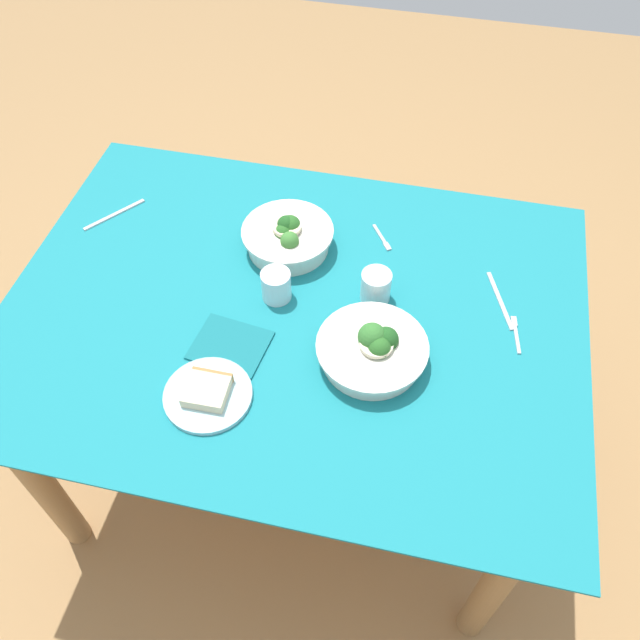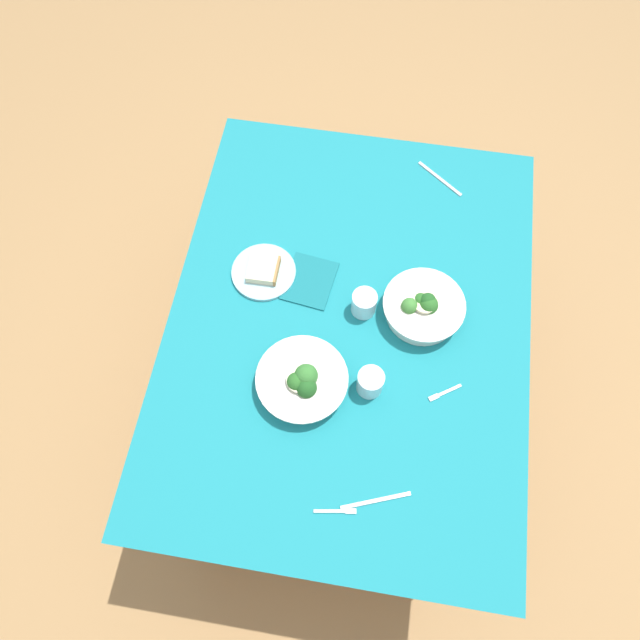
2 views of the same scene
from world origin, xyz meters
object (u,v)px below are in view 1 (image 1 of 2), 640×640
object	(u,v)px
bread_side_plate	(208,393)
napkin_folded_upper	(230,345)
broccoli_bowl_far	(373,350)
water_glass_side	(276,285)
broccoli_bowl_near	(288,237)
table_knife_left	(500,300)
table_knife_right	(114,215)
fork_by_far_bowl	(516,333)
fork_by_near_bowl	(382,239)
water_glass_center	(376,286)

from	to	relation	value
bread_side_plate	napkin_folded_upper	world-z (taller)	bread_side_plate
broccoli_bowl_far	water_glass_side	xyz separation A→B (m)	(0.26, -0.13, 0.00)
broccoli_bowl_far	broccoli_bowl_near	bearing A→B (deg)	-47.95
bread_side_plate	broccoli_bowl_far	bearing A→B (deg)	-151.97
table_knife_left	water_glass_side	bearing A→B (deg)	-99.80
broccoli_bowl_far	table_knife_right	bearing A→B (deg)	-22.61
fork_by_far_bowl	fork_by_near_bowl	world-z (taller)	same
table_knife_right	napkin_folded_upper	xyz separation A→B (m)	(-0.44, 0.35, 0.00)
broccoli_bowl_near	fork_by_near_bowl	size ratio (longest dim) A/B	2.64
bread_side_plate	fork_by_far_bowl	xyz separation A→B (m)	(-0.64, -0.32, -0.01)
fork_by_far_bowl	table_knife_left	bearing A→B (deg)	14.67
bread_side_plate	water_glass_side	world-z (taller)	water_glass_side
table_knife_right	napkin_folded_upper	world-z (taller)	napkin_folded_upper
bread_side_plate	napkin_folded_upper	size ratio (longest dim) A/B	1.16
broccoli_bowl_far	napkin_folded_upper	distance (m)	0.33
bread_side_plate	fork_by_near_bowl	bearing A→B (deg)	-117.42
broccoli_bowl_far	fork_by_near_bowl	distance (m)	0.39
broccoli_bowl_near	water_glass_center	xyz separation A→B (m)	(-0.25, 0.12, 0.00)
broccoli_bowl_near	table_knife_right	bearing A→B (deg)	-1.90
water_glass_side	fork_by_far_bowl	bearing A→B (deg)	-179.03
broccoli_bowl_far	water_glass_center	distance (m)	0.18
broccoli_bowl_far	table_knife_right	xyz separation A→B (m)	(0.76, -0.32, -0.03)
water_glass_side	water_glass_center	bearing A→B (deg)	-168.48
fork_by_near_bowl	water_glass_side	bearing A→B (deg)	-74.76
fork_by_far_bowl	broccoli_bowl_near	bearing A→B (deg)	65.65
broccoli_bowl_far	water_glass_side	size ratio (longest dim) A/B	3.20
broccoli_bowl_far	broccoli_bowl_near	xyz separation A→B (m)	(0.27, -0.30, 0.00)
broccoli_bowl_far	water_glass_side	bearing A→B (deg)	-27.44
bread_side_plate	water_glass_side	size ratio (longest dim) A/B	2.47
bread_side_plate	water_glass_side	xyz separation A→B (m)	(-0.07, -0.31, 0.03)
water_glass_center	broccoli_bowl_far	bearing A→B (deg)	97.67
water_glass_center	table_knife_right	size ratio (longest dim) A/B	0.44
broccoli_bowl_near	fork_by_near_bowl	xyz separation A→B (m)	(-0.23, -0.08, -0.03)
broccoli_bowl_near	bread_side_plate	size ratio (longest dim) A/B	1.22
broccoli_bowl_far	napkin_folded_upper	bearing A→B (deg)	6.34
fork_by_far_bowl	water_glass_center	bearing A→B (deg)	74.34
fork_by_near_bowl	napkin_folded_upper	xyz separation A→B (m)	(0.28, 0.42, 0.00)
broccoli_bowl_near	table_knife_left	distance (m)	0.55
fork_by_far_bowl	napkin_folded_upper	size ratio (longest dim) A/B	0.65
water_glass_side	table_knife_right	bearing A→B (deg)	-19.99
bread_side_plate	fork_by_near_bowl	distance (m)	0.63
water_glass_center	table_knife_right	xyz separation A→B (m)	(0.74, -0.14, -0.04)
fork_by_near_bowl	napkin_folded_upper	bearing A→B (deg)	-67.68
water_glass_center	napkin_folded_upper	world-z (taller)	water_glass_center
water_glass_center	water_glass_side	bearing A→B (deg)	11.52
table_knife_right	bread_side_plate	bearing A→B (deg)	-101.32
water_glass_center	fork_by_far_bowl	size ratio (longest dim) A/B	0.75
table_knife_left	broccoli_bowl_near	bearing A→B (deg)	-117.52
water_glass_center	water_glass_side	distance (m)	0.24
broccoli_bowl_near	napkin_folded_upper	world-z (taller)	broccoli_bowl_near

